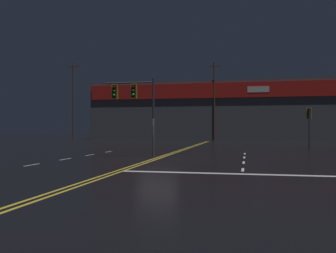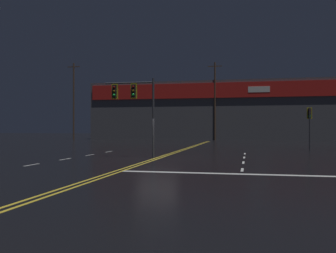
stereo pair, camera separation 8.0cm
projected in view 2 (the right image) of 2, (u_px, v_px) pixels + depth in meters
name	position (u px, v px, depth m)	size (l,w,h in m)	color
ground_plane	(157.00, 158.00, 23.33)	(200.00, 200.00, 0.00)	black
road_markings	(169.00, 161.00, 21.69)	(15.77, 60.00, 0.01)	gold
traffic_signal_median	(133.00, 98.00, 24.20)	(3.32, 0.36, 5.08)	#38383D
traffic_signal_corner_northeast	(310.00, 119.00, 32.21)	(0.42, 0.36, 3.67)	#38383D
building_backdrop	(215.00, 111.00, 62.78)	(40.38, 10.23, 9.35)	#4C4C51
utility_pole_row	(214.00, 98.00, 57.74)	(48.67, 0.26, 12.93)	#4C3828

